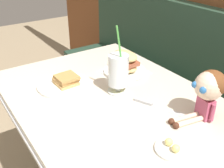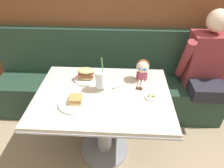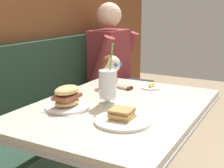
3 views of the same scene
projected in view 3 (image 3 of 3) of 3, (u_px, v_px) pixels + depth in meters
booth_bench at (30, 153)px, 2.00m from camera, size 2.60×0.48×1.00m
diner_table at (118, 141)px, 1.65m from camera, size 1.11×0.81×0.74m
toast_plate at (123, 119)px, 1.37m from camera, size 0.25×0.25×0.06m
milkshake_glass at (108, 86)px, 1.59m from camera, size 0.10×0.10×0.32m
sandwich_plate at (67, 100)px, 1.54m from camera, size 0.22×0.22×0.12m
butter_saucer at (151, 87)px, 1.93m from camera, size 0.12×0.12×0.04m
butter_knife at (114, 95)px, 1.78m from camera, size 0.22×0.11×0.01m
seated_doll at (112, 66)px, 1.95m from camera, size 0.13×0.23×0.20m
diner_patron at (113, 63)px, 2.75m from camera, size 0.55×0.48×0.81m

